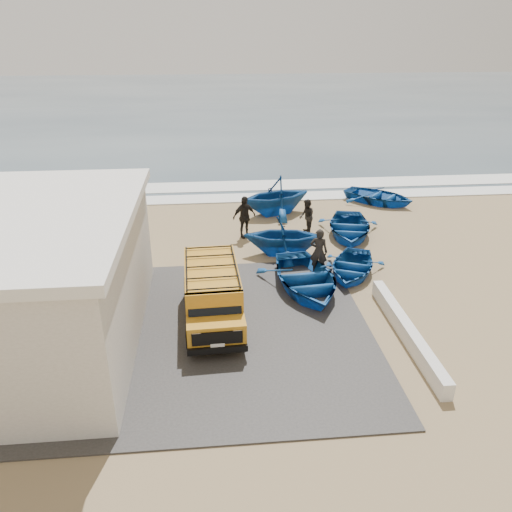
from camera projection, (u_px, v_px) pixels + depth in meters
name	position (u px, v px, depth m)	size (l,w,h in m)	color
ground	(244.00, 300.00, 18.29)	(160.00, 160.00, 0.00)	#957D56
slab	(187.00, 332.00, 16.29)	(12.00, 10.00, 0.05)	#393735
ocean	(215.00, 100.00, 68.99)	(180.00, 88.00, 0.01)	#385166
surf_line	(229.00, 198.00, 29.14)	(180.00, 1.60, 0.06)	white
surf_wash	(227.00, 186.00, 31.41)	(180.00, 2.20, 0.04)	white
parapet	(407.00, 331.00, 15.89)	(0.35, 6.00, 0.55)	silver
van	(212.00, 293.00, 16.61)	(1.99, 4.62, 1.95)	orange
boat_near_left	(305.00, 278.00, 18.84)	(3.23, 4.52, 0.94)	#134D98
boat_near_right	(352.00, 266.00, 20.04)	(2.45, 3.43, 0.71)	#134D98
boat_mid_left	(284.00, 235.00, 21.61)	(2.97, 3.44, 1.81)	#134D98
boat_mid_right	(349.00, 227.00, 23.78)	(2.97, 4.15, 0.86)	#134D98
boat_far_left	(275.00, 195.00, 26.37)	(3.36, 3.90, 2.05)	#134D98
boat_far_right	(379.00, 196.00, 28.27)	(2.83, 3.96, 0.82)	#134D98
fisherman_front	(319.00, 252.00, 19.87)	(0.70, 0.46, 1.93)	black
fisherman_middle	(307.00, 217.00, 23.86)	(0.83, 0.65, 1.71)	black
fisherman_back	(244.00, 217.00, 23.42)	(1.18, 0.49, 2.02)	black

